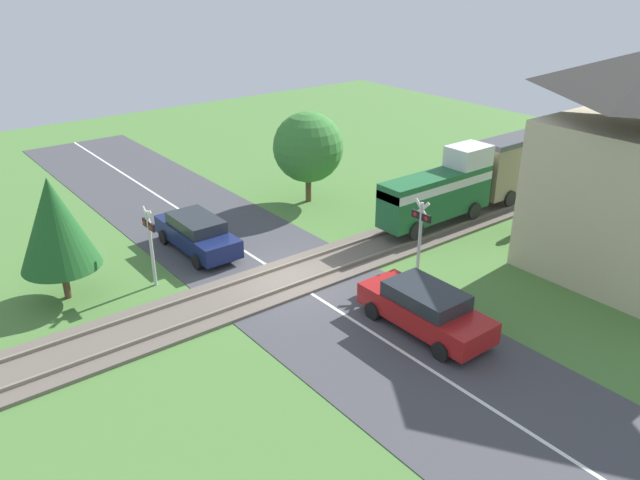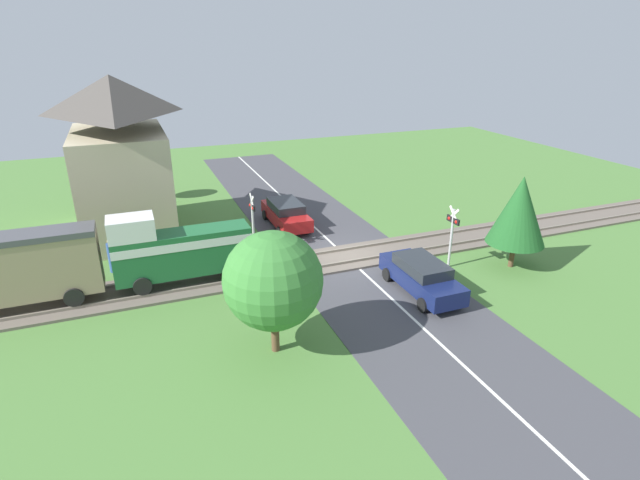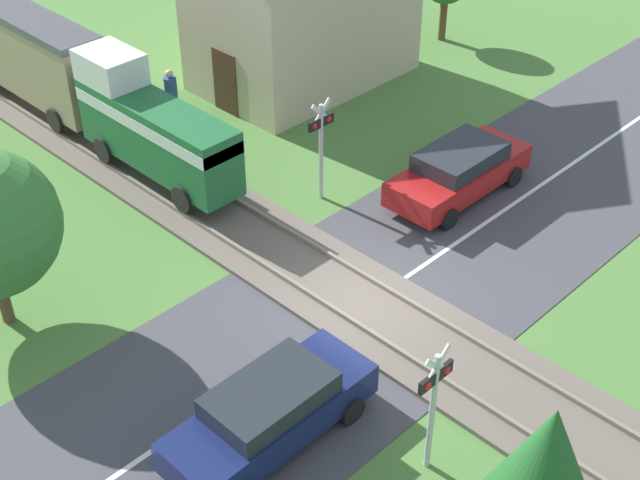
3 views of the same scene
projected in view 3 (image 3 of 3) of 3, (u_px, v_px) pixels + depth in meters
ground_plane at (364, 307)px, 21.09m from camera, size 60.00×60.00×0.00m
road_surface at (364, 306)px, 21.09m from camera, size 48.00×6.40×0.02m
track_bed at (364, 304)px, 21.05m from camera, size 2.80×48.00×0.24m
train at (84, 85)px, 26.44m from camera, size 1.58×12.49×3.18m
car_near_crossing at (271, 412)px, 17.33m from camera, size 4.52×1.80×1.48m
car_far_side at (459, 170)px, 24.57m from camera, size 4.55×1.89×1.48m
crossing_signal_west_approach at (434, 394)px, 16.14m from camera, size 0.90×0.18×3.00m
crossing_signal_east_approach at (321, 137)px, 23.78m from camera, size 0.90×0.18×3.00m
pedestrian_by_station at (171, 96)px, 28.27m from camera, size 0.41×0.41×1.66m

